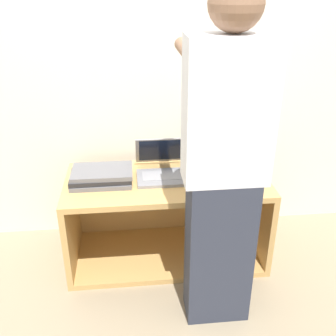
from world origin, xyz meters
TOP-DOWN VIEW (x-y plane):
  - ground_plane at (0.00, 0.00)m, footprint 12.00×12.00m
  - wall_back at (0.00, 0.70)m, footprint 8.00×0.05m
  - cart at (0.00, 0.36)m, footprint 1.27×0.60m
  - laptop_open at (0.00, 0.36)m, footprint 0.37×0.36m
  - laptop_stack_left at (-0.40, 0.30)m, footprint 0.38×0.25m
  - laptop_stack_right at (0.40, 0.30)m, footprint 0.40×0.26m
  - person at (0.23, -0.23)m, footprint 0.40×0.54m
  - inventory_tag at (0.40, 0.24)m, footprint 0.06×0.02m

SIDE VIEW (x-z plane):
  - ground_plane at x=0.00m, z-range 0.00..0.00m
  - cart at x=0.00m, z-range 0.00..0.59m
  - laptop_stack_left at x=-0.40m, z-range 0.59..0.67m
  - laptop_open at x=0.00m, z-range 0.52..0.75m
  - laptop_stack_right at x=0.40m, z-range 0.59..0.75m
  - inventory_tag at x=0.40m, z-range 0.75..0.76m
  - person at x=0.23m, z-range 0.01..1.77m
  - wall_back at x=0.00m, z-range 0.00..2.40m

